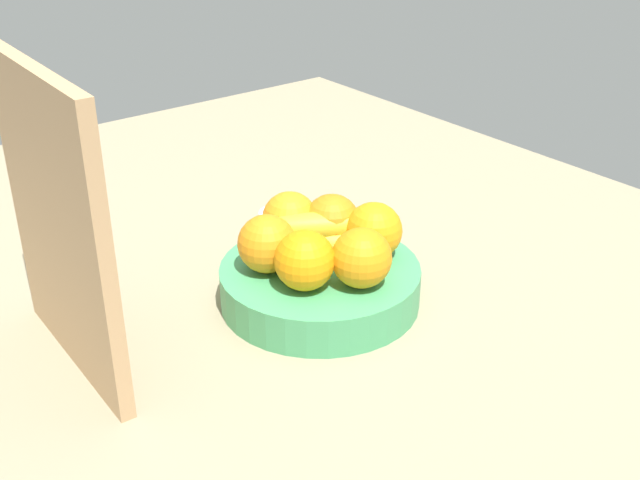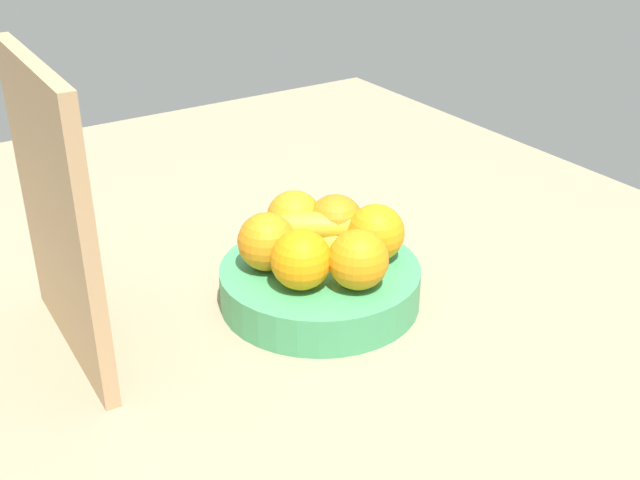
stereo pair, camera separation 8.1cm
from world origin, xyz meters
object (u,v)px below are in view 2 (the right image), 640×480
object	(u,v)px
banana_bunch	(316,234)
cutting_board	(56,216)
orange_back_right	(294,218)
orange_front_right	(358,260)
fruit_bowl	(320,284)
orange_top_stack	(267,242)
jar_lid	(296,215)
orange_center	(374,232)
orange_front_left	(301,260)
orange_back_left	(336,222)

from	to	relation	value
banana_bunch	cutting_board	bearing A→B (deg)	82.94
orange_back_right	orange_front_right	bearing A→B (deg)	-178.21
fruit_bowl	orange_front_right	world-z (taller)	orange_front_right
orange_top_stack	fruit_bowl	bearing A→B (deg)	-121.24
banana_bunch	cutting_board	distance (cm)	34.20
fruit_bowl	cutting_board	size ratio (longest dim) A/B	0.75
orange_front_right	orange_top_stack	xyz separation A→B (cm)	(10.51, 7.15, 0.00)
orange_front_right	jar_lid	xyz separation A→B (cm)	(30.58, -9.49, -8.46)
orange_center	banana_bunch	world-z (taller)	orange_center
orange_front_right	orange_back_right	distance (cm)	14.66
orange_center	orange_top_stack	bearing A→B (deg)	68.49
orange_front_left	orange_back_left	distance (cm)	11.63
jar_lid	orange_center	bearing A→B (deg)	172.90
orange_front_right	orange_center	bearing A→B (deg)	-50.57
orange_front_left	jar_lid	world-z (taller)	orange_front_left
orange_top_stack	jar_lid	world-z (taller)	orange_top_stack
fruit_bowl	orange_top_stack	distance (cm)	9.54
jar_lid	orange_front_right	bearing A→B (deg)	162.77
orange_back_left	orange_top_stack	distance (cm)	10.77
fruit_bowl	jar_lid	distance (cm)	26.05
orange_front_left	orange_front_right	world-z (taller)	same
orange_front_left	jar_lid	distance (cm)	32.00
jar_lid	orange_front_left	bearing A→B (deg)	149.85
orange_center	cutting_board	distance (cm)	40.65
fruit_bowl	orange_back_right	world-z (taller)	orange_back_right
orange_back_left	orange_front_left	bearing A→B (deg)	124.14
orange_back_left	cutting_board	world-z (taller)	cutting_board
orange_front_right	fruit_bowl	bearing A→B (deg)	9.99
orange_back_right	banana_bunch	distance (cm)	4.59
orange_back_right	banana_bunch	bearing A→B (deg)	-170.92
orange_back_left	orange_back_right	world-z (taller)	same
orange_back_right	jar_lid	bearing A→B (deg)	-31.98
orange_back_right	cutting_board	xyz separation A→B (cm)	(-0.43, 31.87, 8.78)
orange_front_right	orange_top_stack	size ratio (longest dim) A/B	1.00
fruit_bowl	orange_back_left	bearing A→B (deg)	-53.96
orange_center	banana_bunch	distance (cm)	7.90
orange_top_stack	orange_front_left	bearing A→B (deg)	-170.21
cutting_board	jar_lid	size ratio (longest dim) A/B	4.63
banana_bunch	jar_lid	bearing A→B (deg)	-24.35
orange_top_stack	jar_lid	distance (cm)	27.41
orange_center	orange_front_right	bearing A→B (deg)	129.43
orange_back_left	banana_bunch	size ratio (longest dim) A/B	0.47
orange_back_right	orange_top_stack	xyz separation A→B (cm)	(-4.14, 6.70, 0.00)
fruit_bowl	orange_top_stack	size ratio (longest dim) A/B	3.47
orange_top_stack	banana_bunch	size ratio (longest dim) A/B	0.47
banana_bunch	cutting_board	world-z (taller)	cutting_board
fruit_bowl	orange_front_left	xyz separation A→B (cm)	(-3.01, 4.80, 6.55)
orange_front_right	orange_center	xyz separation A→B (cm)	(5.20, -6.32, 0.00)
orange_top_stack	jar_lid	size ratio (longest dim) A/B	1.00
orange_front_right	cutting_board	world-z (taller)	cutting_board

